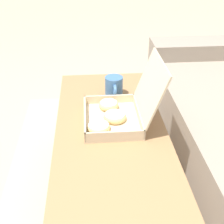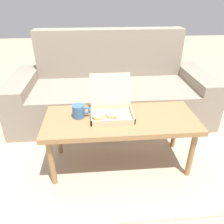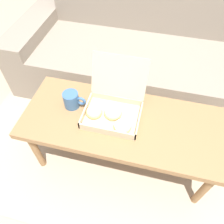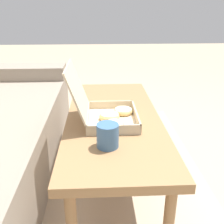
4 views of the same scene
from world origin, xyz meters
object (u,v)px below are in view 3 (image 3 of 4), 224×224
coffee_table (123,126)px  pastry_box (112,107)px  couch (143,54)px  coffee_mug (72,100)px

coffee_table → pastry_box: (-0.07, 0.04, 0.10)m
couch → pastry_box: couch is taller
coffee_table → coffee_mug: 0.34m
couch → coffee_mug: 0.92m
couch → coffee_mug: couch is taller
couch → coffee_table: couch is taller
coffee_table → pastry_box: pastry_box is taller
pastry_box → coffee_mug: bearing=179.8°
pastry_box → coffee_mug: pastry_box is taller
coffee_mug → pastry_box: bearing=-0.2°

